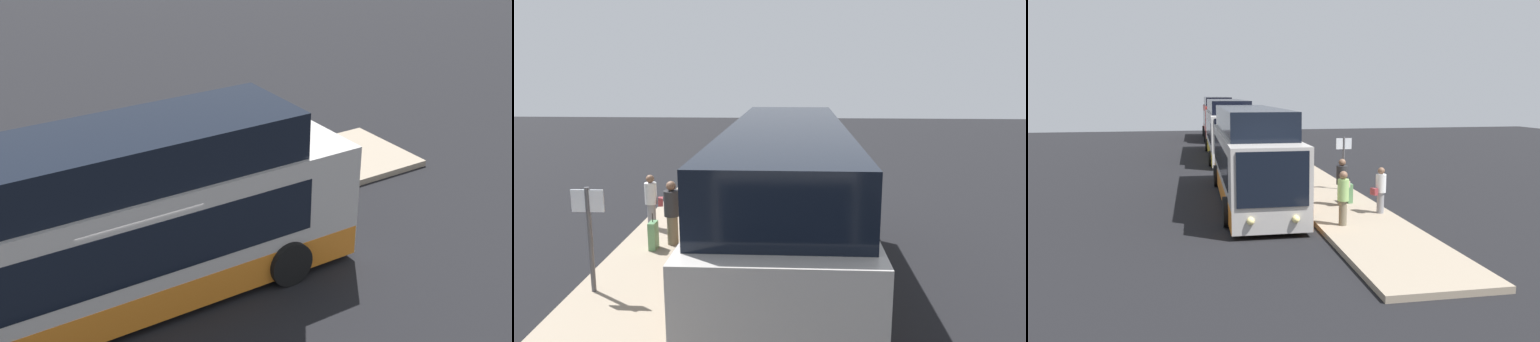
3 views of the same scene
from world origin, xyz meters
The scene contains 8 objects.
ground centered at (0.00, 0.00, 0.00)m, with size 80.00×80.00×0.00m, color black.
platform centered at (0.00, 3.11, 0.09)m, with size 20.00×3.02×0.17m.
bus_lead centered at (-0.70, 0.01, 1.67)m, with size 11.44×2.77×3.77m.
passenger_boarding centered at (3.04, 4.14, 1.05)m, with size 0.44×0.59×1.63m.
passenger_waiting centered at (4.39, 2.37, 1.13)m, with size 0.48×0.48×1.76m.
passenger_with_bags centered at (1.63, 3.17, 1.12)m, with size 0.65×0.50×1.77m.
suitcase centered at (1.22, 3.59, 0.55)m, with size 0.40×0.18×0.98m.
sign_post centered at (-1.41, 4.16, 1.64)m, with size 0.10×0.69×2.30m.
Camera 2 is at (-11.22, -0.17, 4.86)m, focal length 35.00 mm.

